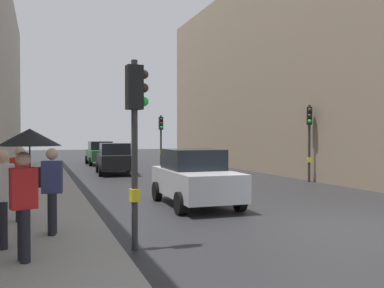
{
  "coord_description": "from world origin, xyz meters",
  "views": [
    {
      "loc": [
        -6.84,
        -8.34,
        2.18
      ],
      "look_at": [
        0.41,
        11.69,
        1.77
      ],
      "focal_mm": 39.43,
      "sensor_mm": 36.0,
      "label": 1
    }
  ],
  "objects_px": {
    "traffic_light_mid_street": "(309,129)",
    "pedestrian_with_grey_backpack": "(50,186)",
    "car_dark_suv": "(115,159)",
    "car_green_estate": "(101,153)",
    "pedestrian_with_umbrella": "(28,157)",
    "pedestrian_in_red_jacket": "(20,180)",
    "traffic_light_near_left": "(136,119)",
    "car_silver_hatchback": "(195,177)",
    "traffic_light_far_median": "(161,132)"
  },
  "relations": [
    {
      "from": "traffic_light_far_median",
      "to": "pedestrian_in_red_jacket",
      "type": "xyz_separation_m",
      "value": [
        -7.86,
        -15.66,
        -1.3
      ]
    },
    {
      "from": "pedestrian_with_grey_backpack",
      "to": "car_green_estate",
      "type": "bearing_deg",
      "value": 79.91
    },
    {
      "from": "traffic_light_far_median",
      "to": "pedestrian_with_umbrella",
      "type": "distance_m",
      "value": 20.57
    },
    {
      "from": "traffic_light_mid_street",
      "to": "pedestrian_with_grey_backpack",
      "type": "distance_m",
      "value": 14.17
    },
    {
      "from": "car_dark_suv",
      "to": "pedestrian_with_grey_backpack",
      "type": "bearing_deg",
      "value": -104.38
    },
    {
      "from": "traffic_light_near_left",
      "to": "car_silver_hatchback",
      "type": "distance_m",
      "value": 5.55
    },
    {
      "from": "traffic_light_near_left",
      "to": "pedestrian_with_umbrella",
      "type": "bearing_deg",
      "value": -161.82
    },
    {
      "from": "pedestrian_with_grey_backpack",
      "to": "pedestrian_in_red_jacket",
      "type": "relative_size",
      "value": 1.0
    },
    {
      "from": "car_silver_hatchback",
      "to": "pedestrian_with_grey_backpack",
      "type": "relative_size",
      "value": 2.4
    },
    {
      "from": "traffic_light_far_median",
      "to": "pedestrian_in_red_jacket",
      "type": "relative_size",
      "value": 1.99
    },
    {
      "from": "traffic_light_mid_street",
      "to": "car_silver_hatchback",
      "type": "height_order",
      "value": "traffic_light_mid_street"
    },
    {
      "from": "traffic_light_far_median",
      "to": "traffic_light_near_left",
      "type": "distance_m",
      "value": 19.34
    },
    {
      "from": "traffic_light_near_left",
      "to": "car_green_estate",
      "type": "bearing_deg",
      "value": 83.9
    },
    {
      "from": "traffic_light_mid_street",
      "to": "car_dark_suv",
      "type": "xyz_separation_m",
      "value": [
        -7.92,
        7.35,
        -1.64
      ]
    },
    {
      "from": "car_green_estate",
      "to": "traffic_light_mid_street",
      "type": "bearing_deg",
      "value": -63.82
    },
    {
      "from": "car_green_estate",
      "to": "pedestrian_with_grey_backpack",
      "type": "bearing_deg",
      "value": -100.09
    },
    {
      "from": "pedestrian_with_grey_backpack",
      "to": "pedestrian_in_red_jacket",
      "type": "height_order",
      "value": "same"
    },
    {
      "from": "car_silver_hatchback",
      "to": "pedestrian_with_grey_backpack",
      "type": "bearing_deg",
      "value": -142.96
    },
    {
      "from": "pedestrian_with_umbrella",
      "to": "car_silver_hatchback",
      "type": "bearing_deg",
      "value": 47.01
    },
    {
      "from": "traffic_light_mid_street",
      "to": "car_green_estate",
      "type": "bearing_deg",
      "value": 116.18
    },
    {
      "from": "car_dark_suv",
      "to": "car_green_estate",
      "type": "xyz_separation_m",
      "value": [
        0.28,
        8.2,
        0.0
      ]
    },
    {
      "from": "traffic_light_near_left",
      "to": "traffic_light_far_median",
      "type": "bearing_deg",
      "value": 72.89
    },
    {
      "from": "car_dark_suv",
      "to": "pedestrian_in_red_jacket",
      "type": "bearing_deg",
      "value": -108.53
    },
    {
      "from": "traffic_light_near_left",
      "to": "car_green_estate",
      "type": "xyz_separation_m",
      "value": [
        2.61,
        24.46,
        -1.62
      ]
    },
    {
      "from": "traffic_light_far_median",
      "to": "pedestrian_in_red_jacket",
      "type": "height_order",
      "value": "traffic_light_far_median"
    },
    {
      "from": "traffic_light_mid_street",
      "to": "pedestrian_with_grey_backpack",
      "type": "xyz_separation_m",
      "value": [
        -11.79,
        -7.74,
        -1.36
      ]
    },
    {
      "from": "traffic_light_mid_street",
      "to": "pedestrian_in_red_jacket",
      "type": "xyz_separation_m",
      "value": [
        -12.42,
        -6.08,
        -1.39
      ]
    },
    {
      "from": "pedestrian_with_umbrella",
      "to": "pedestrian_in_red_jacket",
      "type": "xyz_separation_m",
      "value": [
        -0.26,
        3.45,
        -0.71
      ]
    },
    {
      "from": "car_dark_suv",
      "to": "car_green_estate",
      "type": "distance_m",
      "value": 8.21
    },
    {
      "from": "traffic_light_mid_street",
      "to": "pedestrian_with_umbrella",
      "type": "height_order",
      "value": "traffic_light_mid_street"
    },
    {
      "from": "traffic_light_mid_street",
      "to": "car_green_estate",
      "type": "height_order",
      "value": "traffic_light_mid_street"
    },
    {
      "from": "pedestrian_with_grey_backpack",
      "to": "car_dark_suv",
      "type": "bearing_deg",
      "value": 75.62
    },
    {
      "from": "traffic_light_far_median",
      "to": "car_dark_suv",
      "type": "relative_size",
      "value": 0.81
    },
    {
      "from": "traffic_light_mid_street",
      "to": "car_green_estate",
      "type": "relative_size",
      "value": 0.87
    },
    {
      "from": "pedestrian_in_red_jacket",
      "to": "traffic_light_mid_street",
      "type": "bearing_deg",
      "value": 26.07
    },
    {
      "from": "traffic_light_near_left",
      "to": "pedestrian_with_grey_backpack",
      "type": "relative_size",
      "value": 2.05
    },
    {
      "from": "traffic_light_mid_street",
      "to": "pedestrian_in_red_jacket",
      "type": "relative_size",
      "value": 2.06
    },
    {
      "from": "car_silver_hatchback",
      "to": "pedestrian_with_grey_backpack",
      "type": "xyz_separation_m",
      "value": [
        -4.38,
        -3.31,
        0.29
      ]
    },
    {
      "from": "traffic_light_near_left",
      "to": "car_dark_suv",
      "type": "relative_size",
      "value": 0.84
    },
    {
      "from": "car_dark_suv",
      "to": "pedestrian_with_umbrella",
      "type": "height_order",
      "value": "pedestrian_with_umbrella"
    },
    {
      "from": "traffic_light_far_median",
      "to": "pedestrian_with_grey_backpack",
      "type": "height_order",
      "value": "traffic_light_far_median"
    },
    {
      "from": "car_dark_suv",
      "to": "car_silver_hatchback",
      "type": "relative_size",
      "value": 1.02
    },
    {
      "from": "traffic_light_mid_street",
      "to": "traffic_light_far_median",
      "type": "relative_size",
      "value": 1.04
    },
    {
      "from": "traffic_light_mid_street",
      "to": "pedestrian_with_grey_backpack",
      "type": "bearing_deg",
      "value": -146.73
    },
    {
      "from": "traffic_light_far_median",
      "to": "car_silver_hatchback",
      "type": "distance_m",
      "value": 14.38
    },
    {
      "from": "car_green_estate",
      "to": "pedestrian_with_grey_backpack",
      "type": "height_order",
      "value": "pedestrian_with_grey_backpack"
    },
    {
      "from": "car_silver_hatchback",
      "to": "traffic_light_mid_street",
      "type": "bearing_deg",
      "value": 30.87
    },
    {
      "from": "traffic_light_far_median",
      "to": "car_silver_hatchback",
      "type": "xyz_separation_m",
      "value": [
        -2.84,
        -14.01,
        -1.55
      ]
    },
    {
      "from": "traffic_light_near_left",
      "to": "pedestrian_in_red_jacket",
      "type": "relative_size",
      "value": 2.05
    },
    {
      "from": "car_silver_hatchback",
      "to": "car_green_estate",
      "type": "xyz_separation_m",
      "value": [
        -0.24,
        19.98,
        0.0
      ]
    }
  ]
}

